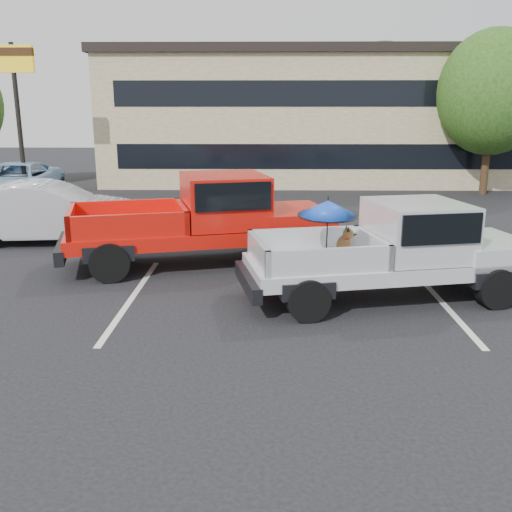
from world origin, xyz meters
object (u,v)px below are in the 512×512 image
object	(u,v)px
tree_back	(382,92)
silver_sedan	(49,212)
silver_pickup	(405,245)
red_pickup	(217,215)
motel_sign	(15,79)
blue_suv	(16,182)
tree_right	(493,93)

from	to	relation	value
tree_back	silver_sedan	bearing A→B (deg)	-125.57
silver_pickup	red_pickup	distance (m)	4.60
motel_sign	blue_suv	size ratio (longest dim) A/B	1.10
tree_right	blue_suv	xyz separation A→B (m)	(-19.25, -2.29, -3.45)
red_pickup	blue_suv	xyz separation A→B (m)	(-8.71, 9.10, -0.40)
motel_sign	red_pickup	bearing A→B (deg)	-47.98
tree_right	silver_pickup	xyz separation A→B (m)	(-6.71, -13.94, -3.16)
silver_sedan	tree_right	bearing A→B (deg)	-65.10
tree_right	blue_suv	size ratio (longest dim) A/B	1.25
silver_pickup	tree_right	bearing A→B (deg)	52.70
tree_back	blue_suv	size ratio (longest dim) A/B	1.31
blue_suv	tree_right	bearing A→B (deg)	4.55
tree_right	silver_pickup	size ratio (longest dim) A/B	1.14
silver_pickup	red_pickup	size ratio (longest dim) A/B	0.89
red_pickup	tree_right	bearing A→B (deg)	32.50
silver_sedan	silver_pickup	bearing A→B (deg)	-124.65
motel_sign	silver_pickup	bearing A→B (deg)	-44.17
motel_sign	blue_suv	world-z (taller)	motel_sign
tree_right	tree_back	world-z (taller)	tree_back
motel_sign	silver_sedan	size ratio (longest dim) A/B	1.19
tree_right	silver_pickup	world-z (taller)	tree_right
tree_back	red_pickup	size ratio (longest dim) A/B	1.06
red_pickup	blue_suv	distance (m)	12.61
blue_suv	motel_sign	bearing A→B (deg)	46.33
motel_sign	tree_back	size ratio (longest dim) A/B	0.84
motel_sign	silver_sedan	distance (m)	8.98
silver_pickup	motel_sign	bearing A→B (deg)	124.23
motel_sign	blue_suv	bearing A→B (deg)	-131.44
motel_sign	tree_right	xyz separation A→B (m)	(19.00, 2.00, -0.44)
motel_sign	red_pickup	xyz separation A→B (m)	(8.46, -9.39, -3.50)
tree_back	blue_suv	xyz separation A→B (m)	(-16.25, -10.29, -3.66)
red_pickup	silver_sedan	xyz separation A→B (m)	(-4.81, 2.13, -0.32)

